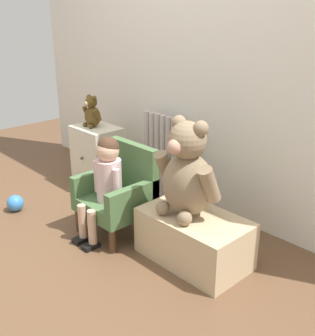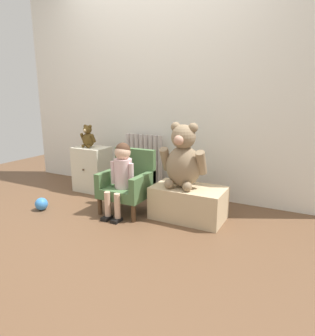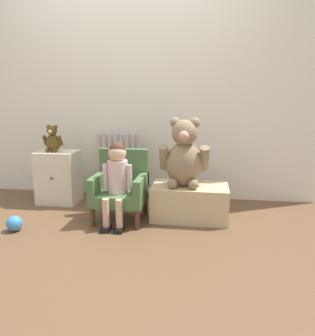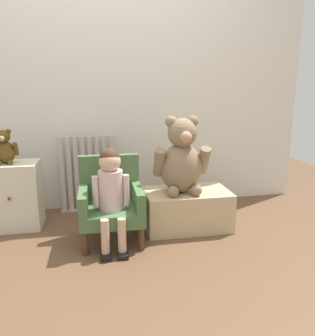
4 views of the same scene
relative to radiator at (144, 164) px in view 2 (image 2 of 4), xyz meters
The scene contains 10 objects.
ground_plane 1.15m from the radiator, 83.10° to the right, with size 6.00×6.00×0.00m, color brown.
back_wall 0.88m from the radiator, 43.48° to the left, with size 3.80×0.05×2.40m, color silver.
radiator is the anchor object (origin of this frame).
small_dresser 0.63m from the radiator, 155.44° to the right, with size 0.40×0.32×0.53m.
child_armchair 0.63m from the radiator, 73.87° to the right, with size 0.45×0.41×0.61m.
child_figure 0.75m from the radiator, 76.19° to the right, with size 0.25×0.35×0.70m.
low_bench 0.95m from the radiator, 33.60° to the right, with size 0.66×0.39×0.30m, color tan.
large_teddy_bear 0.93m from the radiator, 36.36° to the right, with size 0.43×0.30×0.59m.
small_teddy_bear 0.72m from the radiator, 155.65° to the right, with size 0.19×0.14×0.26m.
toy_ball 1.21m from the radiator, 121.04° to the right, with size 0.13×0.13×0.13m, color #387FCD.
Camera 2 is at (1.61, -1.90, 1.13)m, focal length 32.00 mm.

